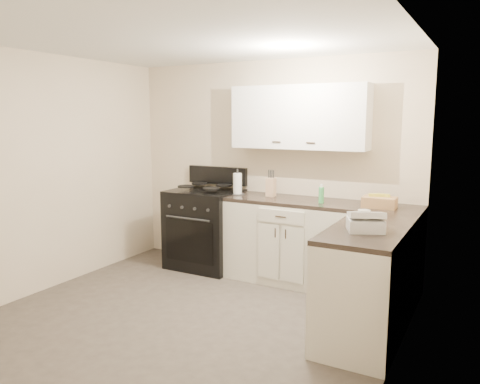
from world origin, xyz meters
The scene contains 19 objects.
floor centered at (0.00, 0.00, 0.00)m, with size 3.60×3.60×0.00m, color #473F38.
ceiling centered at (0.00, 0.00, 2.50)m, with size 3.60×3.60×0.00m, color white.
wall_back centered at (0.00, 1.80, 1.25)m, with size 3.60×3.60×0.00m, color beige.
wall_right centered at (1.80, 0.00, 1.25)m, with size 3.60×3.60×0.00m, color beige.
wall_left centered at (-1.80, 0.00, 1.25)m, with size 3.60×3.60×0.00m, color beige.
base_cabinets_back centered at (0.43, 1.50, 0.45)m, with size 1.55×0.60×0.90m, color silver.
base_cabinets_right centered at (1.50, 0.85, 0.45)m, with size 0.60×1.90×0.90m, color silver.
countertop_back centered at (0.43, 1.50, 0.92)m, with size 1.55×0.60×0.04m, color black.
countertop_right centered at (1.50, 0.85, 0.92)m, with size 0.60×1.90×0.04m, color black.
upper_cabinets centered at (0.43, 1.65, 1.84)m, with size 1.55×0.30×0.70m, color white.
stove centered at (-0.71, 1.48, 0.46)m, with size 0.83×0.71×1.00m, color black.
knife_block centered at (0.13, 1.56, 1.05)m, with size 0.10×0.09×0.21m, color #D9B085.
paper_towel centered at (-0.27, 1.49, 1.07)m, with size 0.10×0.10×0.25m, color white.
soap_bottle centered at (0.78, 1.43, 1.02)m, with size 0.06×0.06×0.17m, color #43AE58.
wicker_basket centered at (1.38, 1.46, 0.99)m, with size 0.33×0.22×0.11m, color tan.
countertop_grill centered at (1.50, 0.40, 0.99)m, with size 0.27×0.25×0.10m, color silver.
glass_jar centered at (1.48, 0.42, 1.02)m, with size 0.10×0.10×0.17m, color silver.
oven_mitt_near centered at (1.18, 0.45, 0.44)m, with size 0.02×0.16×0.28m, color black.
oven_mitt_far centered at (1.18, 0.44, 0.51)m, with size 0.02×0.13×0.23m, color black.
Camera 1 is at (2.36, -3.27, 1.83)m, focal length 35.00 mm.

